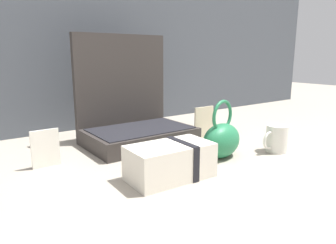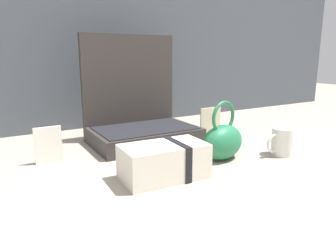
# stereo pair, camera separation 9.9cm
# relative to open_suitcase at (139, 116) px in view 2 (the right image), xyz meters

# --- Properties ---
(ground_plane) EXTENTS (6.00, 6.00, 0.00)m
(ground_plane) POSITION_rel_open_suitcase_xyz_m (-0.02, -0.23, -0.10)
(ground_plane) COLOR #9E9384
(open_suitcase) EXTENTS (0.39, 0.28, 0.42)m
(open_suitcase) POSITION_rel_open_suitcase_xyz_m (0.00, 0.00, 0.00)
(open_suitcase) COLOR #332D2B
(open_suitcase) RESTS_ON ground_plane
(teal_pouch_handbag) EXTENTS (0.18, 0.13, 0.19)m
(teal_pouch_handbag) POSITION_rel_open_suitcase_xyz_m (0.14, -0.34, -0.04)
(teal_pouch_handbag) COLOR #237247
(teal_pouch_handbag) RESTS_ON ground_plane
(cream_toiletry_bag) EXTENTS (0.24, 0.14, 0.10)m
(cream_toiletry_bag) POSITION_rel_open_suitcase_xyz_m (-0.10, -0.38, -0.05)
(cream_toiletry_bag) COLOR silver
(cream_toiletry_bag) RESTS_ON ground_plane
(coffee_mug) EXTENTS (0.11, 0.07, 0.09)m
(coffee_mug) POSITION_rel_open_suitcase_xyz_m (0.34, -0.41, -0.05)
(coffee_mug) COLOR silver
(coffee_mug) RESTS_ON ground_plane
(info_card_left) EXTENTS (0.08, 0.01, 0.12)m
(info_card_left) POSITION_rel_open_suitcase_xyz_m (-0.36, -0.09, -0.04)
(info_card_left) COLOR white
(info_card_left) RESTS_ON ground_plane
(poster_card_right) EXTENTS (0.10, 0.01, 0.13)m
(poster_card_right) POSITION_rel_open_suitcase_xyz_m (0.25, -0.13, -0.03)
(poster_card_right) COLOR beige
(poster_card_right) RESTS_ON ground_plane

